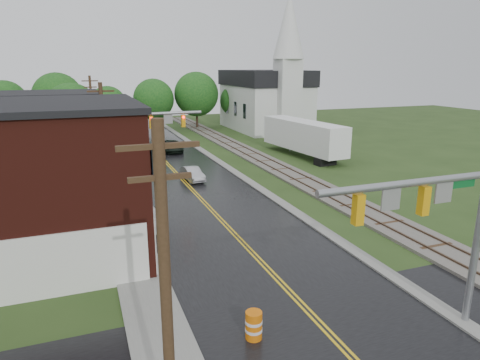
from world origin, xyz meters
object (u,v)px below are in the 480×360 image
tree_left_c (22,122)px  semi_trailer (304,136)px  utility_pole_a (166,299)px  pickup_white (147,217)px  sedan_silver (192,174)px  construction_barrel (254,325)px  traffic_signal_near (439,212)px  traffic_signal_far (143,129)px  utility_pole_c (93,113)px  suv_dark (172,146)px  brick_building (0,185)px  church (268,93)px  tree_left_e (74,111)px  utility_pole_b (105,145)px

tree_left_c → semi_trailer: (29.26, -6.41, -2.13)m
utility_pole_a → pickup_white: utility_pole_a is taller
sedan_silver → pickup_white: bearing=-125.4°
construction_barrel → traffic_signal_near: bearing=-17.5°
utility_pole_a → tree_left_c: bearing=100.0°
traffic_signal_far → tree_left_c: size_ratio=0.96×
tree_left_c → traffic_signal_far: bearing=-51.2°
utility_pole_c → sedan_silver: bearing=-65.2°
suv_dark → sedan_silver: (-1.04, -13.85, -0.08)m
utility_pole_a → utility_pole_c: same height
brick_building → church: church is taller
brick_building → tree_left_e: (3.64, 30.90, 0.66)m
traffic_signal_far → sedan_silver: bearing=6.9°
church → utility_pole_b: 41.55m
sedan_silver → construction_barrel: (-3.67, -23.51, -0.03)m
semi_trailer → tree_left_c: bearing=167.6°
traffic_signal_near → utility_pole_a: 10.47m
brick_building → tree_left_c: size_ratio=1.87×
utility_pole_b → semi_trailer: (22.21, 11.48, -2.34)m
tree_left_e → sedan_silver: size_ratio=2.24×
utility_pole_a → tree_left_e: 45.94m
traffic_signal_far → utility_pole_a: (-3.33, -27.00, -0.25)m
pickup_white → construction_barrel: bearing=-87.4°
traffic_signal_far → utility_pole_b: 6.01m
utility_pole_c → construction_barrel: 40.41m
tree_left_e → utility_pole_c: bearing=-42.8°
sedan_silver → construction_barrel: size_ratio=3.21×
utility_pole_c → pickup_white: (2.00, -26.56, -4.10)m
utility_pole_b → sedan_silver: utility_pole_b is taller
pickup_white → semi_trailer: size_ratio=0.32×
semi_trailer → construction_barrel: (-18.28, -29.48, -1.82)m
traffic_signal_near → utility_pole_b: (-10.27, 20.00, -0.25)m
tree_left_e → utility_pole_b: bearing=-85.1°
utility_pole_c → tree_left_e: bearing=137.2°
traffic_signal_far → utility_pole_a: size_ratio=0.82×
brick_building → tree_left_e: brick_building is taller
traffic_signal_far → semi_trailer: 20.13m
church → utility_pole_c: 28.54m
church → pickup_white: size_ratio=4.69×
tree_left_e → sedan_silver: bearing=-62.3°
church → tree_left_c: bearing=-157.8°
pickup_white → sedan_silver: bearing=55.4°
traffic_signal_far → pickup_white: (-1.33, -9.56, -4.36)m
traffic_signal_near → tree_left_c: (-17.32, 37.90, -0.46)m
brick_building → utility_pole_b: utility_pole_b is taller
pickup_white → traffic_signal_far: bearing=76.5°
tree_left_c → pickup_white: bearing=-68.1°
brick_building → utility_pole_c: size_ratio=1.59×
traffic_signal_near → brick_building: bearing=140.8°
brick_building → pickup_white: 8.80m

